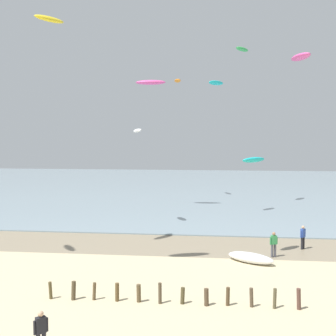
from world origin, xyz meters
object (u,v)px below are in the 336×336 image
object	(u,v)px
person_mid_beach	(303,237)
person_by_waterline	(274,244)
kite_aloft_6	(178,81)
kite_aloft_13	(151,82)
kite_aloft_2	(216,83)
kite_aloft_7	(49,19)
person_left_flank	(41,332)
grounded_kite	(251,258)
kite_aloft_10	(254,160)
kite_aloft_4	(242,49)
kite_aloft_3	(301,57)
kite_aloft_12	(137,131)

from	to	relation	value
person_mid_beach	person_by_waterline	distance (m)	3.35
kite_aloft_6	kite_aloft_13	distance (m)	9.20
kite_aloft_13	kite_aloft_2	bearing A→B (deg)	-28.46
kite_aloft_6	kite_aloft_7	world-z (taller)	kite_aloft_7
person_left_flank	kite_aloft_13	size ratio (longest dim) A/B	0.52
person_left_flank	person_mid_beach	bearing A→B (deg)	53.61
person_mid_beach	grounded_kite	world-z (taller)	person_mid_beach
kite_aloft_10	kite_aloft_13	size ratio (longest dim) A/B	0.63
person_by_waterline	kite_aloft_10	xyz separation A→B (m)	(-1.38, 0.28, 5.61)
person_by_waterline	kite_aloft_4	xyz separation A→B (m)	(-1.14, 21.75, 17.11)
kite_aloft_2	kite_aloft_10	distance (m)	16.24
kite_aloft_2	kite_aloft_13	bearing A→B (deg)	-80.14
grounded_kite	kite_aloft_4	size ratio (longest dim) A/B	1.23
kite_aloft_10	kite_aloft_13	world-z (taller)	kite_aloft_13
person_mid_beach	person_left_flank	distance (m)	21.10
kite_aloft_3	kite_aloft_4	size ratio (longest dim) A/B	1.13
person_left_flank	kite_aloft_2	bearing A→B (deg)	78.18
kite_aloft_6	kite_aloft_13	xyz separation A→B (m)	(-2.12, -8.87, -1.26)
grounded_kite	kite_aloft_7	size ratio (longest dim) A/B	1.39
kite_aloft_2	person_mid_beach	bearing A→B (deg)	63.83
person_left_flank	kite_aloft_10	distance (m)	18.17
person_mid_beach	kite_aloft_7	xyz separation A→B (m)	(-17.47, -2.98, 15.06)
person_mid_beach	kite_aloft_10	world-z (taller)	kite_aloft_10
kite_aloft_12	kite_aloft_13	size ratio (longest dim) A/B	0.59
person_left_flank	kite_aloft_6	world-z (taller)	kite_aloft_6
kite_aloft_6	person_left_flank	bearing A→B (deg)	-18.12
kite_aloft_4	kite_aloft_13	world-z (taller)	kite_aloft_4
person_left_flank	kite_aloft_7	world-z (taller)	kite_aloft_7
kite_aloft_13	kite_aloft_3	bearing A→B (deg)	-42.29
kite_aloft_12	kite_aloft_13	xyz separation A→B (m)	(-0.14, 8.82, 5.38)
person_mid_beach	kite_aloft_2	size ratio (longest dim) A/B	0.78
kite_aloft_4	kite_aloft_6	xyz separation A→B (m)	(-7.89, 5.44, -2.75)
kite_aloft_12	person_mid_beach	bearing A→B (deg)	37.68
kite_aloft_10	kite_aloft_12	xyz separation A→B (m)	(-9.63, 9.22, 2.11)
kite_aloft_7	kite_aloft_10	xyz separation A→B (m)	(13.74, 0.88, -9.45)
person_mid_beach	kite_aloft_13	bearing A→B (deg)	130.29
kite_aloft_4	person_left_flank	bearing A→B (deg)	15.74
kite_aloft_3	kite_aloft_6	distance (m)	23.76
person_left_flank	grounded_kite	distance (m)	15.66
kite_aloft_6	kite_aloft_7	distance (m)	28.45
person_mid_beach	kite_aloft_7	distance (m)	23.26
grounded_kite	kite_aloft_13	size ratio (longest dim) A/B	0.96
person_mid_beach	kite_aloft_3	bearing A→B (deg)	85.61
person_left_flank	kite_aloft_7	xyz separation A→B (m)	(-4.96, 14.00, 15.06)
person_mid_beach	person_left_flank	xyz separation A→B (m)	(-12.52, -16.98, 0.00)
person_mid_beach	kite_aloft_4	xyz separation A→B (m)	(-3.49, 19.35, 17.11)
kite_aloft_3	kite_aloft_4	bearing A→B (deg)	179.48
person_left_flank	kite_aloft_6	bearing A→B (deg)	88.44
person_by_waterline	kite_aloft_13	xyz separation A→B (m)	(-11.16, 18.32, 13.10)
kite_aloft_3	kite_aloft_4	distance (m)	16.11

